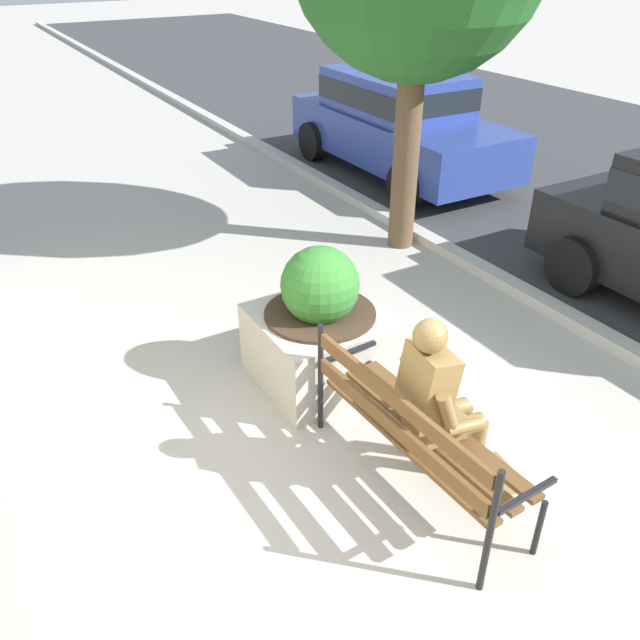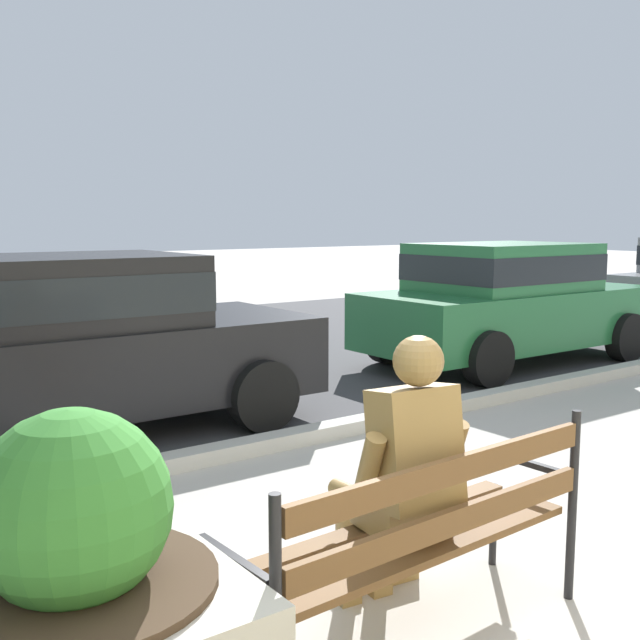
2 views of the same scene
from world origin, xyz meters
The scene contains 6 objects.
curb_stone centered at (0.00, 2.90, 0.06)m, with size 60.00×0.20×0.12m, color #B2AFA8.
park_bench centered at (0.23, 0.12, 0.54)m, with size 1.82×0.60×0.95m.
bronze_statue_seated centered at (0.28, 0.33, 0.67)m, with size 0.70×0.78×1.37m.
concrete_planter centered at (-1.21, 0.25, 0.50)m, with size 1.04×1.04×1.25m.
parked_car_black centered at (0.08, 4.26, 0.84)m, with size 4.11×1.94×1.56m.
parked_car_green centered at (5.70, 4.26, 0.84)m, with size 4.11×1.94×1.56m.
Camera 2 is at (-1.93, -2.10, 1.85)m, focal length 42.02 mm.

